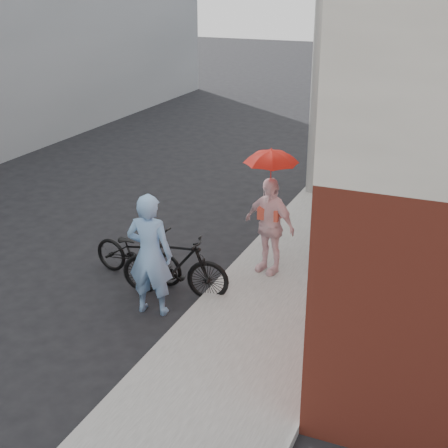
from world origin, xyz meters
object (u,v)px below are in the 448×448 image
Objects in this scene: bike_left at (138,253)px; planter at (348,244)px; bike_right at (175,266)px; utility_pole at (320,42)px; officer at (150,255)px; kimono_woman at (269,225)px.

bike_left is 4.28× the size of planter.
planter is (2.23, 2.65, -0.31)m from bike_right.
utility_pole is 6.40m from bike_right.
officer is 4.67× the size of planter.
utility_pole reaches higher than planter.
utility_pole is at bearing -16.93° from bike_right.
kimono_woman is (0.45, -4.37, -2.54)m from utility_pole.
officer is 4.06m from planter.
officer reaches higher than bike_right.
utility_pole is 3.94× the size of bike_left.
utility_pole is 6.76m from officer.
bike_left is at bearing 58.67° from bike_right.
utility_pole is at bearing -10.16° from bike_left.
utility_pole reaches higher than bike_left.
bike_right is at bearing -97.08° from utility_pole.
bike_left is 3.88m from planter.
utility_pole is 5.08m from kimono_woman.
utility_pole is at bearing 113.45° from kimono_woman.
officer is at bearing -106.74° from kimono_woman.
kimono_woman reaches higher than bike_left.
bike_left is 1.00× the size of bike_right.
kimono_woman is at bearing -132.36° from officer.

